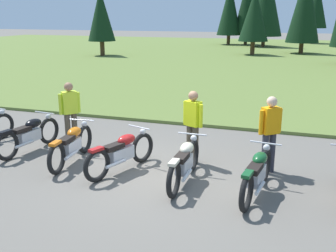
{
  "coord_description": "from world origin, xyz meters",
  "views": [
    {
      "loc": [
        2.7,
        -7.49,
        3.3
      ],
      "look_at": [
        0.0,
        0.6,
        0.9
      ],
      "focal_mm": 42.6,
      "sensor_mm": 36.0,
      "label": 1
    }
  ],
  "objects_px": {
    "motorcycle_red": "(121,152)",
    "rider_in_hivis_vest": "(70,111)",
    "motorcycle_orange": "(72,144)",
    "rider_near_row_end": "(193,123)",
    "motorcycle_cream": "(185,162)",
    "motorcycle_black": "(29,134)",
    "motorcycle_british_green": "(257,173)",
    "rider_with_back_turned": "(270,130)"
  },
  "relations": [
    {
      "from": "rider_in_hivis_vest",
      "to": "motorcycle_red",
      "type": "bearing_deg",
      "value": -30.39
    },
    {
      "from": "rider_near_row_end",
      "to": "rider_in_hivis_vest",
      "type": "distance_m",
      "value": 3.24
    },
    {
      "from": "rider_with_back_turned",
      "to": "rider_near_row_end",
      "type": "distance_m",
      "value": 1.7
    },
    {
      "from": "motorcycle_black",
      "to": "rider_in_hivis_vest",
      "type": "relative_size",
      "value": 1.25
    },
    {
      "from": "motorcycle_orange",
      "to": "rider_near_row_end",
      "type": "xyz_separation_m",
      "value": [
        2.61,
        0.89,
        0.51
      ]
    },
    {
      "from": "motorcycle_orange",
      "to": "motorcycle_cream",
      "type": "relative_size",
      "value": 1.0
    },
    {
      "from": "motorcycle_orange",
      "to": "motorcycle_british_green",
      "type": "bearing_deg",
      "value": -5.62
    },
    {
      "from": "motorcycle_cream",
      "to": "motorcycle_red",
      "type": "bearing_deg",
      "value": 173.99
    },
    {
      "from": "motorcycle_orange",
      "to": "motorcycle_red",
      "type": "height_order",
      "value": "same"
    },
    {
      "from": "motorcycle_red",
      "to": "motorcycle_cream",
      "type": "distance_m",
      "value": 1.47
    },
    {
      "from": "motorcycle_red",
      "to": "rider_in_hivis_vest",
      "type": "bearing_deg",
      "value": 149.61
    },
    {
      "from": "rider_near_row_end",
      "to": "rider_in_hivis_vest",
      "type": "xyz_separation_m",
      "value": [
        -3.24,
        0.12,
        0.0
      ]
    },
    {
      "from": "rider_near_row_end",
      "to": "motorcycle_orange",
      "type": "bearing_deg",
      "value": -161.24
    },
    {
      "from": "rider_with_back_turned",
      "to": "rider_near_row_end",
      "type": "bearing_deg",
      "value": 177.62
    },
    {
      "from": "motorcycle_red",
      "to": "motorcycle_british_green",
      "type": "bearing_deg",
      "value": -5.66
    },
    {
      "from": "motorcycle_british_green",
      "to": "motorcycle_orange",
      "type": "bearing_deg",
      "value": 174.38
    },
    {
      "from": "motorcycle_british_green",
      "to": "motorcycle_cream",
      "type": "bearing_deg",
      "value": 174.7
    },
    {
      "from": "motorcycle_black",
      "to": "motorcycle_cream",
      "type": "xyz_separation_m",
      "value": [
        4.17,
        -0.62,
        0.0
      ]
    },
    {
      "from": "motorcycle_cream",
      "to": "motorcycle_british_green",
      "type": "xyz_separation_m",
      "value": [
        1.45,
        -0.13,
        0.0
      ]
    },
    {
      "from": "motorcycle_orange",
      "to": "rider_with_back_turned",
      "type": "relative_size",
      "value": 1.26
    },
    {
      "from": "motorcycle_red",
      "to": "rider_near_row_end",
      "type": "height_order",
      "value": "rider_near_row_end"
    },
    {
      "from": "motorcycle_orange",
      "to": "motorcycle_red",
      "type": "xyz_separation_m",
      "value": [
        1.31,
        -0.13,
        0.0
      ]
    },
    {
      "from": "motorcycle_black",
      "to": "motorcycle_orange",
      "type": "xyz_separation_m",
      "value": [
        1.41,
        -0.35,
        0.0
      ]
    },
    {
      "from": "motorcycle_orange",
      "to": "rider_with_back_turned",
      "type": "bearing_deg",
      "value": 10.72
    },
    {
      "from": "rider_near_row_end",
      "to": "rider_in_hivis_vest",
      "type": "bearing_deg",
      "value": 177.84
    },
    {
      "from": "motorcycle_red",
      "to": "rider_near_row_end",
      "type": "distance_m",
      "value": 1.73
    },
    {
      "from": "motorcycle_cream",
      "to": "rider_in_hivis_vest",
      "type": "bearing_deg",
      "value": 159.21
    },
    {
      "from": "motorcycle_black",
      "to": "motorcycle_red",
      "type": "height_order",
      "value": "same"
    },
    {
      "from": "motorcycle_orange",
      "to": "motorcycle_cream",
      "type": "bearing_deg",
      "value": -5.78
    },
    {
      "from": "motorcycle_orange",
      "to": "rider_near_row_end",
      "type": "height_order",
      "value": "rider_near_row_end"
    },
    {
      "from": "motorcycle_cream",
      "to": "rider_in_hivis_vest",
      "type": "relative_size",
      "value": 1.26
    },
    {
      "from": "rider_with_back_turned",
      "to": "motorcycle_orange",
      "type": "bearing_deg",
      "value": -169.28
    },
    {
      "from": "motorcycle_red",
      "to": "rider_in_hivis_vest",
      "type": "relative_size",
      "value": 1.21
    },
    {
      "from": "motorcycle_orange",
      "to": "rider_near_row_end",
      "type": "distance_m",
      "value": 2.8
    },
    {
      "from": "motorcycle_black",
      "to": "rider_near_row_end",
      "type": "height_order",
      "value": "rider_near_row_end"
    },
    {
      "from": "motorcycle_orange",
      "to": "motorcycle_red",
      "type": "distance_m",
      "value": 1.31
    },
    {
      "from": "motorcycle_orange",
      "to": "motorcycle_british_green",
      "type": "distance_m",
      "value": 4.23
    },
    {
      "from": "rider_with_back_turned",
      "to": "rider_in_hivis_vest",
      "type": "relative_size",
      "value": 1.0
    },
    {
      "from": "motorcycle_orange",
      "to": "rider_in_hivis_vest",
      "type": "height_order",
      "value": "rider_in_hivis_vest"
    },
    {
      "from": "motorcycle_cream",
      "to": "rider_with_back_turned",
      "type": "distance_m",
      "value": 1.96
    },
    {
      "from": "motorcycle_black",
      "to": "motorcycle_cream",
      "type": "relative_size",
      "value": 1.0
    },
    {
      "from": "motorcycle_black",
      "to": "motorcycle_red",
      "type": "bearing_deg",
      "value": -9.85
    }
  ]
}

